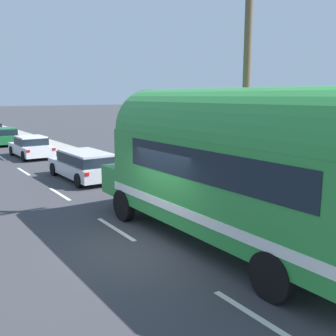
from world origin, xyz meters
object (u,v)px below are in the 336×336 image
object	(u,v)px
utility_pole	(246,80)
car_third	(4,136)
car_lead	(84,163)
painted_bus	(242,163)
car_second	(31,146)

from	to	relation	value
utility_pole	car_third	xyz separation A→B (m)	(-2.66, 24.45, -3.69)
car_lead	car_third	bearing A→B (deg)	90.96
painted_bus	car_second	distance (m)	19.02
car_lead	car_second	size ratio (longest dim) A/B	1.07
utility_pole	painted_bus	distance (m)	4.05
painted_bus	car_second	xyz separation A→B (m)	(-0.15, 18.96, -1.58)
car_second	car_third	world-z (taller)	same
utility_pole	car_lead	distance (m)	9.15
utility_pole	car_second	size ratio (longest dim) A/B	1.94
car_third	car_second	bearing A→B (deg)	-89.62
painted_bus	car_third	size ratio (longest dim) A/B	2.44
painted_bus	car_third	distance (m)	26.91
utility_pole	painted_bus	bearing A→B (deg)	-135.53
painted_bus	utility_pole	bearing A→B (deg)	44.47
car_second	car_lead	bearing A→B (deg)	-88.50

